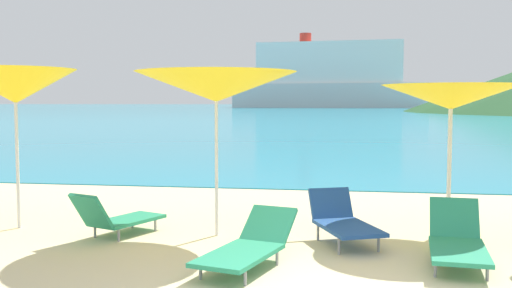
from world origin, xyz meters
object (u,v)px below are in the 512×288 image
(lounge_chair_10, at_px, (249,245))
(cruise_ship, at_px, (329,79))
(lounge_chair_5, at_px, (343,221))
(umbrella_3, at_px, (216,87))
(lounge_chair_8, at_px, (457,241))
(lounge_chair_9, at_px, (117,218))
(umbrella_2, at_px, (15,86))
(umbrella_4, at_px, (451,97))

(lounge_chair_10, distance_m, cruise_ship, 182.83)
(lounge_chair_5, distance_m, lounge_chair_10, 1.68)
(lounge_chair_5, relative_size, lounge_chair_10, 0.82)
(lounge_chair_10, bearing_deg, lounge_chair_5, 66.78)
(umbrella_3, relative_size, cruise_ship, 0.04)
(lounge_chair_8, bearing_deg, umbrella_3, 168.34)
(lounge_chair_8, distance_m, lounge_chair_10, 2.43)
(lounge_chair_8, bearing_deg, lounge_chair_9, 177.14)
(lounge_chair_9, height_order, cruise_ship, cruise_ship)
(umbrella_2, relative_size, lounge_chair_8, 1.47)
(umbrella_4, bearing_deg, umbrella_2, -173.19)
(lounge_chair_5, relative_size, cruise_ship, 0.02)
(lounge_chair_8, bearing_deg, lounge_chair_10, -161.68)
(umbrella_2, relative_size, cruise_ship, 0.04)
(lounge_chair_9, bearing_deg, umbrella_3, -145.20)
(umbrella_3, height_order, lounge_chair_9, umbrella_3)
(umbrella_2, xyz_separation_m, lounge_chair_9, (1.67, -0.30, -1.84))
(lounge_chair_9, bearing_deg, umbrella_4, -144.61)
(umbrella_2, bearing_deg, umbrella_3, -0.13)
(lounge_chair_8, height_order, lounge_chair_9, lounge_chair_9)
(umbrella_2, xyz_separation_m, umbrella_4, (6.30, 0.75, -0.17))
(umbrella_4, distance_m, cruise_ship, 180.60)
(umbrella_2, distance_m, lounge_chair_8, 6.47)
(umbrella_4, height_order, lounge_chair_8, umbrella_4)
(lounge_chair_8, bearing_deg, lounge_chair_5, 155.36)
(umbrella_4, relative_size, cruise_ship, 0.03)
(umbrella_4, height_order, cruise_ship, cruise_ship)
(lounge_chair_9, bearing_deg, lounge_chair_10, 172.59)
(umbrella_3, relative_size, lounge_chair_9, 1.56)
(lounge_chair_9, bearing_deg, lounge_chair_8, -165.97)
(umbrella_3, relative_size, umbrella_4, 1.08)
(lounge_chair_8, relative_size, lounge_chair_9, 1.09)
(umbrella_4, bearing_deg, umbrella_3, -166.92)
(umbrella_3, bearing_deg, lounge_chair_8, -17.33)
(lounge_chair_5, distance_m, lounge_chair_8, 1.53)
(umbrella_2, distance_m, lounge_chair_5, 5.14)
(umbrella_3, bearing_deg, lounge_chair_5, -6.18)
(lounge_chair_8, relative_size, cruise_ship, 0.03)
(lounge_chair_10, bearing_deg, umbrella_2, 173.74)
(umbrella_4, xyz_separation_m, lounge_chair_9, (-4.63, -1.06, -1.68))
(lounge_chair_9, bearing_deg, lounge_chair_5, -155.53)
(umbrella_4, distance_m, lounge_chair_8, 2.41)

